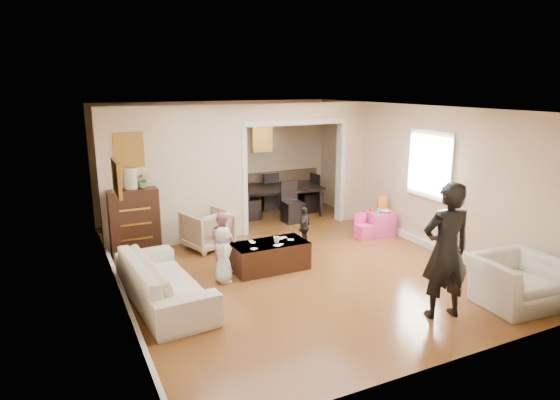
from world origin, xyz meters
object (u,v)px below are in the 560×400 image
coffee_table (270,256)px  adult_person (446,251)px  dresser (134,221)px  play_table (379,223)px  armchair_front (515,281)px  coffee_cup (277,240)px  sofa (164,280)px  table_lamp (131,179)px  child_toddler (304,227)px  child_kneel_b (223,241)px  cyan_cup (378,211)px  child_kneel_a (223,255)px  dining_table (280,201)px  armchair_back (207,230)px

coffee_table → adult_person: adult_person is taller
dresser → play_table: size_ratio=2.39×
armchair_front → coffee_cup: size_ratio=9.93×
armchair_front → play_table: armchair_front is taller
sofa → adult_person: adult_person is taller
armchair_front → table_lamp: size_ratio=2.93×
dresser → child_toddler: (2.90, -1.07, -0.21)m
table_lamp → adult_person: size_ratio=0.20×
play_table → child_toddler: (-1.73, 0.00, 0.14)m
child_kneel_b → cyan_cup: bearing=-103.5°
table_lamp → child_kneel_a: size_ratio=0.41×
child_kneel_a → dresser: bearing=36.6°
dresser → sofa: bearing=-89.5°
cyan_cup → dining_table: size_ratio=0.04×
sofa → dining_table: size_ratio=1.16×
coffee_table → cyan_cup: bearing=14.6°
cyan_cup → play_table: bearing=26.6°
child_kneel_a → coffee_table: bearing=-70.2°
dining_table → play_table: bearing=-53.0°
play_table → table_lamp: bearing=166.9°
coffee_table → dining_table: size_ratio=0.64×
cyan_cup → child_toddler: bearing=178.1°
adult_person → coffee_table: bearing=-48.7°
cyan_cup → child_kneel_a: bearing=-166.5°
sofa → child_kneel_a: bearing=-77.5°
dresser → adult_person: 5.35m
sofa → cyan_cup: bearing=-80.2°
dining_table → child_kneel_b: 3.51m
armchair_front → dresser: 6.23m
table_lamp → child_toddler: size_ratio=0.47×
sofa → child_kneel_b: (1.13, 0.75, 0.17)m
child_toddler → play_table: bearing=139.7°
play_table → cyan_cup: 0.30m
coffee_table → dresser: bearing=135.4°
armchair_front → child_toddler: (-1.45, 3.39, 0.04)m
play_table → adult_person: 3.57m
coffee_table → dining_table: dining_table is taller
coffee_table → play_table: play_table is taller
armchair_front → adult_person: size_ratio=0.58×
sofa → armchair_front: armchair_front is taller
coffee_cup → child_toddler: child_toddler is taller
dresser → child_kneel_a: 2.21m
child_kneel_b → dresser: bearing=16.7°
cyan_cup → dining_table: dining_table is taller
play_table → child_kneel_b: bearing=-172.7°
coffee_table → dining_table: 3.36m
sofa → armchair_front: (4.32, -2.19, 0.02)m
adult_person → child_kneel_b: size_ratio=1.83×
sofa → dresser: (-0.02, 2.27, 0.27)m
armchair_back → cyan_cup: armchair_back is taller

